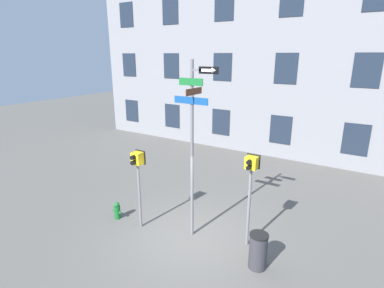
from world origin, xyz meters
The scene contains 7 objects.
ground_plane centered at (0.00, 0.00, 0.00)m, with size 60.00×60.00×0.00m, color #595651.
building_facade centered at (0.00, 8.91, 6.12)m, with size 24.00×0.64×12.23m.
street_sign_pole centered at (-0.06, 0.23, 3.06)m, with size 1.29×0.77×5.12m.
pedestrian_signal_left centered at (-1.71, -0.26, 1.95)m, with size 0.37×0.40×2.50m.
pedestrian_signal_right centered at (1.48, 0.66, 2.08)m, with size 0.37×0.40×2.68m.
fire_hydrant centered at (-2.71, -0.30, 0.28)m, with size 0.37×0.21×0.58m.
trash_bin centered at (2.08, -0.11, 0.48)m, with size 0.48×0.48×0.96m.
Camera 1 is at (4.11, -6.46, 5.22)m, focal length 28.00 mm.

